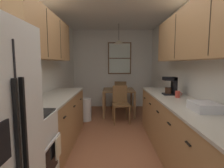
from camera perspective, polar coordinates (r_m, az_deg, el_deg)
The scene contains 22 objects.
ground_plane at distance 3.58m, azimuth 0.17°, elevation -17.21°, with size 12.00×12.00×0.00m, color #995B3D.
wall_left at distance 3.54m, azimuth -22.26°, elevation 3.33°, with size 0.10×9.00×2.55m, color white.
wall_right at distance 3.56m, azimuth 22.49°, elevation 3.33°, with size 0.10×9.00×2.55m, color white.
wall_back at distance 5.93m, azimuth -0.01°, elevation 4.90°, with size 4.40×0.10×2.55m, color white.
stove_range at distance 2.23m, azimuth -27.82°, elevation -20.07°, with size 0.66×0.60×1.10m.
microwave_over_range at distance 2.08m, azimuth -32.45°, elevation 11.92°, with size 0.39×0.57×0.35m.
counter_left at distance 3.34m, azimuth -17.58°, elevation -11.08°, with size 0.64×1.94×0.90m.
upper_cabinets_left at distance 3.22m, azimuth -21.22°, elevation 14.19°, with size 0.33×2.02×0.76m.
counter_right at distance 2.79m, azimuth 22.08°, elevation -14.79°, with size 0.64×3.34×0.90m.
upper_cabinets_right at distance 2.66m, azimuth 26.76°, elevation 15.23°, with size 0.33×3.02×0.75m.
dining_table at distance 4.99m, azimuth 1.90°, elevation -3.06°, with size 0.87×0.85×0.73m.
dining_chair_near at distance 4.39m, azimuth 2.54°, elevation -5.88°, with size 0.44×0.44×0.90m.
dining_chair_far at distance 5.63m, azimuth 2.49°, elevation -3.12°, with size 0.41×0.41×0.90m.
pendant_light at distance 4.95m, azimuth 1.97°, elevation 13.51°, with size 0.28×0.28×0.56m.
back_window at distance 5.87m, azimuth 2.22°, elevation 8.34°, with size 0.77×0.05×1.04m.
trash_bin at distance 4.58m, azimuth -8.82°, elevation -8.20°, with size 0.30×0.30×0.57m, color white.
storage_canister at distance 2.43m, azimuth -23.96°, elevation -4.75°, with size 0.12×0.12×0.18m.
dish_towel at distance 2.22m, azimuth -17.32°, elevation -18.95°, with size 0.02×0.16×0.24m, color beige.
coffee_maker at distance 3.27m, azimuth 18.44°, elevation -0.45°, with size 0.22×0.18×0.32m.
mug_by_coffeemaker at distance 3.04m, azimuth 20.31°, elevation -3.13°, with size 0.11×0.08×0.11m.
dish_rack at distance 2.32m, azimuth 27.64°, elevation -6.50°, with size 0.28×0.34×0.10m, color silver.
table_serving_bowl at distance 4.94m, azimuth 2.73°, elevation -1.46°, with size 0.20×0.20×0.06m, color #4C7299.
Camera 1 is at (-0.02, -2.28, 1.44)m, focal length 28.14 mm.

